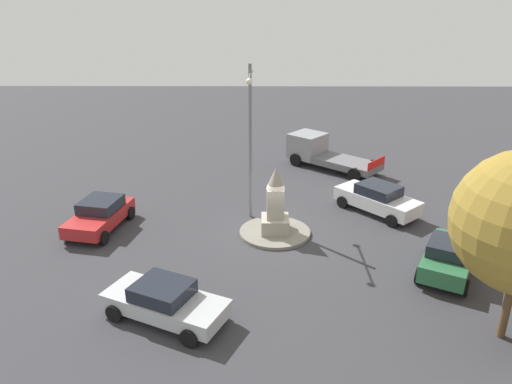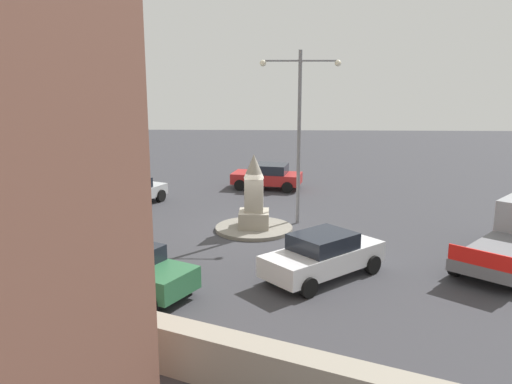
% 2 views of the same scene
% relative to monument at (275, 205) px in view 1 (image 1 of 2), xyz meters
% --- Properties ---
extents(ground_plane, '(80.00, 80.00, 0.00)m').
position_rel_monument_xyz_m(ground_plane, '(0.00, 0.00, -1.48)').
color(ground_plane, '#38383D').
extents(traffic_island, '(3.34, 3.34, 0.15)m').
position_rel_monument_xyz_m(traffic_island, '(0.00, 0.00, -1.40)').
color(traffic_island, gray).
rests_on(traffic_island, ground).
extents(monument, '(1.28, 1.28, 3.17)m').
position_rel_monument_xyz_m(monument, '(0.00, 0.00, 0.00)').
color(monument, '#9E9687').
rests_on(monument, traffic_island).
extents(streetlamp, '(3.46, 0.28, 7.62)m').
position_rel_monument_xyz_m(streetlamp, '(-1.94, -1.18, 3.14)').
color(streetlamp, slate).
rests_on(streetlamp, ground).
extents(car_white_parked_right, '(4.41, 4.17, 1.53)m').
position_rel_monument_xyz_m(car_white_parked_right, '(-2.49, 5.33, -0.69)').
color(car_white_parked_right, silver).
rests_on(car_white_parked_right, ground).
extents(car_red_far_side, '(4.24, 2.67, 1.46)m').
position_rel_monument_xyz_m(car_red_far_side, '(-0.50, -8.37, -0.73)').
color(car_red_far_side, '#B22323').
rests_on(car_red_far_side, ground).
extents(car_silver_waiting, '(3.43, 4.68, 1.39)m').
position_rel_monument_xyz_m(car_silver_waiting, '(6.53, -3.99, -0.76)').
color(car_silver_waiting, '#B7BABF').
rests_on(car_silver_waiting, ground).
extents(car_green_near_island, '(4.16, 3.33, 1.50)m').
position_rel_monument_xyz_m(car_green_near_island, '(3.46, 6.87, -0.71)').
color(car_green_near_island, '#2D6B42').
rests_on(car_green_near_island, ground).
extents(truck_grey_approaching, '(5.59, 5.98, 2.00)m').
position_rel_monument_xyz_m(truck_grey_approaching, '(-9.82, 3.33, -0.52)').
color(truck_grey_approaching, gray).
rests_on(truck_grey_approaching, ground).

